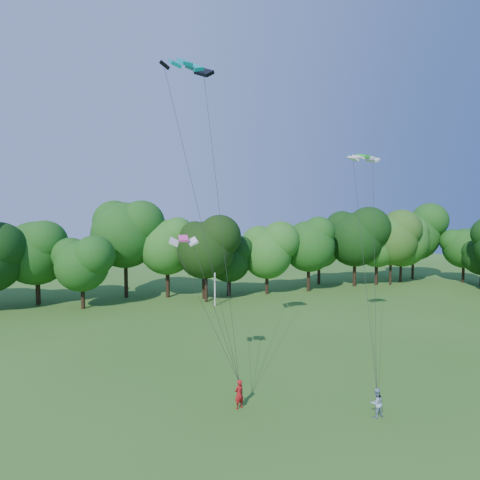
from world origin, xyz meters
name	(u,v)px	position (x,y,z in m)	size (l,w,h in m)	color
ground	(313,468)	(0.00, 0.00, 0.00)	(160.00, 160.00, 0.00)	#2D5C19
utility_pole	(215,273)	(2.97, 29.84, 3.98)	(1.50, 0.50, 7.71)	beige
kite_flyer_left	(239,394)	(-1.56, 5.75, 0.82)	(0.60, 0.40, 1.65)	#A31516
kite_flyer_right	(376,403)	(5.25, 2.63, 0.79)	(0.77, 0.60, 1.59)	#88A2BD
kite_teal	(185,62)	(-3.91, 9.21, 20.13)	(3.29, 1.85, 0.83)	#058F96
kite_green	(363,156)	(10.82, 11.97, 15.72)	(2.48, 1.25, 0.41)	green
kite_pink	(183,238)	(-4.26, 8.13, 9.57)	(1.70, 0.90, 0.38)	#E33F94
tree_back_center	(206,245)	(2.41, 32.21, 7.20)	(7.93, 7.93, 11.54)	#331E13
tree_back_east	(391,236)	(32.78, 34.88, 7.75)	(8.54, 8.54, 12.42)	black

